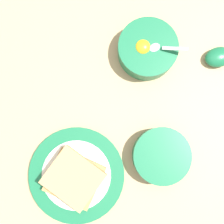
# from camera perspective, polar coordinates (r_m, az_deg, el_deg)

# --- Properties ---
(ground_plane) EXTENTS (3.00, 3.00, 0.00)m
(ground_plane) POSITION_cam_1_polar(r_m,az_deg,el_deg) (0.71, 1.64, 4.57)
(ground_plane) COLOR tan
(egg_bowl) EXTENTS (0.13, 0.13, 0.08)m
(egg_bowl) POSITION_cam_1_polar(r_m,az_deg,el_deg) (0.70, 6.48, 11.32)
(egg_bowl) COLOR #196B42
(egg_bowl) RESTS_ON ground_plane
(toast_plate) EXTENTS (0.21, 0.21, 0.01)m
(toast_plate) POSITION_cam_1_polar(r_m,az_deg,el_deg) (0.70, -6.50, -11.37)
(toast_plate) COLOR #196B42
(toast_plate) RESTS_ON ground_plane
(toast_sandwich) EXTENTS (0.14, 0.14, 0.04)m
(toast_sandwich) POSITION_cam_1_polar(r_m,az_deg,el_deg) (0.68, -6.97, -11.95)
(toast_sandwich) COLOR tan
(toast_sandwich) RESTS_ON toast_plate
(soup_spoon) EXTENTS (0.14, 0.07, 0.03)m
(soup_spoon) POSITION_cam_1_polar(r_m,az_deg,el_deg) (0.75, 19.69, 9.60)
(soup_spoon) COLOR #196B42
(soup_spoon) RESTS_ON ground_plane
(congee_bowl) EXTENTS (0.12, 0.12, 0.05)m
(congee_bowl) POSITION_cam_1_polar(r_m,az_deg,el_deg) (0.68, 9.25, -7.74)
(congee_bowl) COLOR #196B42
(congee_bowl) RESTS_ON ground_plane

